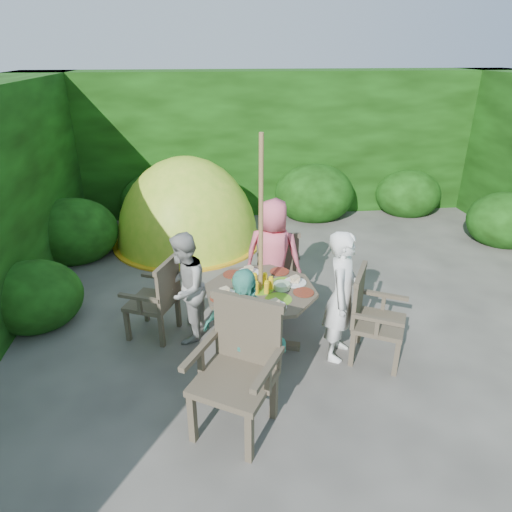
{
  "coord_description": "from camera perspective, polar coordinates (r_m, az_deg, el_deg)",
  "views": [
    {
      "loc": [
        -1.38,
        -4.51,
        2.87
      ],
      "look_at": [
        -0.88,
        -0.15,
        0.85
      ],
      "focal_mm": 32.0,
      "sensor_mm": 36.0,
      "label": 1
    }
  ],
  "objects": [
    {
      "name": "garden_chair_back",
      "position": [
        5.62,
        2.73,
        -0.74
      ],
      "size": [
        0.55,
        0.5,
        0.85
      ],
      "rotation": [
        0.0,
        0.0,
        3.05
      ],
      "color": "#3D3528",
      "rests_on": "ground"
    },
    {
      "name": "child_left",
      "position": [
        4.78,
        -8.93,
        -4.0
      ],
      "size": [
        0.55,
        0.65,
        1.2
      ],
      "primitive_type": "imported",
      "rotation": [
        0.0,
        0.0,
        -1.75
      ],
      "color": "#A5A59F",
      "rests_on": "ground"
    },
    {
      "name": "hedge_enclosure",
      "position": [
        6.22,
        6.54,
        9.46
      ],
      "size": [
        9.0,
        9.0,
        2.5
      ],
      "color": "black",
      "rests_on": "ground"
    },
    {
      "name": "ground",
      "position": [
        5.52,
        8.94,
        -6.93
      ],
      "size": [
        60.0,
        60.0,
        0.0
      ],
      "primitive_type": "plane",
      "color": "#43403C",
      "rests_on": "ground"
    },
    {
      "name": "garden_chair_front",
      "position": [
        3.72,
        -2.17,
        -13.6
      ],
      "size": [
        0.83,
        0.8,
        1.06
      ],
      "rotation": [
        0.0,
        0.0,
        -0.53
      ],
      "color": "#3D3528",
      "rests_on": "ground"
    },
    {
      "name": "child_right",
      "position": [
        4.5,
        10.69,
        -4.99
      ],
      "size": [
        0.51,
        0.58,
        1.34
      ],
      "primitive_type": "imported",
      "rotation": [
        0.0,
        0.0,
        1.08
      ],
      "color": "white",
      "rests_on": "ground"
    },
    {
      "name": "garden_chair_right",
      "position": [
        4.63,
        14.27,
        -7.25
      ],
      "size": [
        0.67,
        0.7,
        0.9
      ],
      "rotation": [
        0.0,
        0.0,
        1.09
      ],
      "color": "#3D3528",
      "rests_on": "ground"
    },
    {
      "name": "patio_table",
      "position": [
        4.61,
        0.62,
        -5.3
      ],
      "size": [
        1.45,
        1.45,
        0.8
      ],
      "rotation": [
        0.0,
        0.0,
        -0.3
      ],
      "color": "#3D3528",
      "rests_on": "ground"
    },
    {
      "name": "dome_tent",
      "position": [
        7.47,
        -8.4,
        1.86
      ],
      "size": [
        2.38,
        2.38,
        2.72
      ],
      "rotation": [
        0.0,
        0.0,
        -0.01
      ],
      "color": "#96CE27",
      "rests_on": "ground"
    },
    {
      "name": "garden_chair_left",
      "position": [
        4.94,
        -12.2,
        -5.08
      ],
      "size": [
        0.62,
        0.65,
        0.86
      ],
      "rotation": [
        0.0,
        0.0,
        -1.97
      ],
      "color": "#3D3528",
      "rests_on": "ground"
    },
    {
      "name": "parasol_pole",
      "position": [
        4.36,
        0.6,
        0.8
      ],
      "size": [
        0.06,
        0.06,
        2.2
      ],
      "primitive_type": "cylinder",
      "rotation": [
        0.0,
        0.0,
        -0.3
      ],
      "color": "olive",
      "rests_on": "ground"
    },
    {
      "name": "child_back",
      "position": [
        5.26,
        2.13,
        0.03
      ],
      "size": [
        0.76,
        0.62,
        1.35
      ],
      "primitive_type": "imported",
      "rotation": [
        0.0,
        0.0,
        2.81
      ],
      "color": "#E65F74",
      "rests_on": "ground"
    },
    {
      "name": "child_front",
      "position": [
        3.9,
        -1.54,
        -10.1
      ],
      "size": [
        0.81,
        0.64,
        1.28
      ],
      "primitive_type": "imported",
      "rotation": [
        0.0,
        0.0,
        -0.51
      ],
      "color": "#4DB59D",
      "rests_on": "ground"
    }
  ]
}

